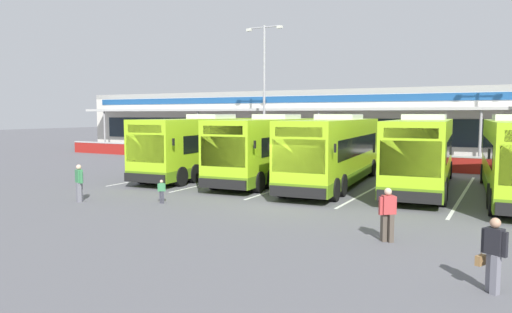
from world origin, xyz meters
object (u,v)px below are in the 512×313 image
at_px(coach_bus_leftmost, 204,146).
at_px(lamp_post_west, 264,84).
at_px(coach_bus_centre, 334,152).
at_px(pedestrian_child, 162,191).
at_px(coach_bus_right_centre, 422,154).
at_px(pedestrian_near_bin, 79,182).
at_px(coach_bus_left_centre, 271,149).
at_px(pedestrian_in_dark_coat, 387,213).
at_px(pedestrian_with_handbag, 493,253).

bearing_deg(coach_bus_leftmost, lamp_post_west, 97.25).
distance_m(coach_bus_centre, pedestrian_child, 9.74).
distance_m(coach_bus_right_centre, pedestrian_near_bin, 16.51).
bearing_deg(pedestrian_near_bin, coach_bus_left_centre, 68.10).
relative_size(coach_bus_centre, pedestrian_child, 12.26).
relative_size(pedestrian_in_dark_coat, pedestrian_near_bin, 1.00).
relative_size(coach_bus_leftmost, lamp_post_west, 1.12).
distance_m(coach_bus_right_centre, pedestrian_in_dark_coat, 11.14).
height_order(coach_bus_leftmost, pedestrian_near_bin, coach_bus_leftmost).
xyz_separation_m(pedestrian_in_dark_coat, lamp_post_west, (-15.03, 21.05, 5.42)).
xyz_separation_m(coach_bus_leftmost, coach_bus_right_centre, (12.84, 0.72, 0.00)).
xyz_separation_m(coach_bus_left_centre, pedestrian_child, (-0.76, -8.88, -1.24)).
height_order(pedestrian_in_dark_coat, pedestrian_child, pedestrian_in_dark_coat).
bearing_deg(pedestrian_with_handbag, lamp_post_west, 126.70).
xyz_separation_m(coach_bus_right_centre, lamp_post_west, (-14.20, 9.98, 4.50)).
bearing_deg(coach_bus_leftmost, coach_bus_right_centre, 3.20).
distance_m(pedestrian_child, lamp_post_west, 20.89).
height_order(pedestrian_with_handbag, pedestrian_in_dark_coat, same).
height_order(coach_bus_left_centre, pedestrian_in_dark_coat, coach_bus_left_centre).
relative_size(pedestrian_in_dark_coat, lamp_post_west, 0.15).
bearing_deg(pedestrian_with_handbag, coach_bus_left_centre, 131.65).
relative_size(pedestrian_child, lamp_post_west, 0.09).
bearing_deg(pedestrian_with_handbag, coach_bus_leftmost, 141.13).
relative_size(coach_bus_right_centre, pedestrian_child, 12.26).
height_order(coach_bus_centre, pedestrian_with_handbag, coach_bus_centre).
xyz_separation_m(coach_bus_leftmost, coach_bus_left_centre, (4.55, 0.16, 0.00)).
bearing_deg(pedestrian_child, coach_bus_left_centre, 85.09).
bearing_deg(pedestrian_child, coach_bus_leftmost, 113.48).
bearing_deg(coach_bus_leftmost, pedestrian_near_bin, -87.65).
bearing_deg(coach_bus_right_centre, coach_bus_left_centre, -176.15).
xyz_separation_m(coach_bus_left_centre, coach_bus_right_centre, (8.29, 0.56, 0.00)).
bearing_deg(coach_bus_right_centre, pedestrian_near_bin, -138.89).
bearing_deg(coach_bus_leftmost, pedestrian_with_handbag, -38.87).
relative_size(coach_bus_centre, pedestrian_near_bin, 7.60).
distance_m(coach_bus_right_centre, pedestrian_child, 13.13).
distance_m(pedestrian_with_handbag, lamp_post_west, 30.50).
bearing_deg(coach_bus_right_centre, coach_bus_centre, -166.60).
bearing_deg(pedestrian_in_dark_coat, pedestrian_with_handbag, -45.98).
distance_m(coach_bus_left_centre, pedestrian_in_dark_coat, 13.95).
bearing_deg(coach_bus_centre, pedestrian_child, -119.49).
distance_m(coach_bus_centre, lamp_post_west, 15.48).
height_order(coach_bus_left_centre, pedestrian_child, coach_bus_left_centre).
distance_m(coach_bus_centre, pedestrian_near_bin, 12.78).
distance_m(coach_bus_left_centre, pedestrian_near_bin, 11.12).
distance_m(coach_bus_leftmost, coach_bus_left_centre, 4.55).
bearing_deg(pedestrian_in_dark_coat, coach_bus_right_centre, 94.30).
relative_size(coach_bus_leftmost, pedestrian_with_handbag, 7.60).
bearing_deg(pedestrian_near_bin, pedestrian_child, 22.62).
distance_m(pedestrian_with_handbag, pedestrian_child, 13.61).
height_order(coach_bus_centre, pedestrian_near_bin, coach_bus_centre).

